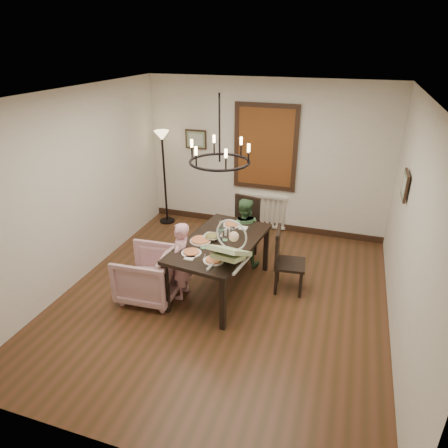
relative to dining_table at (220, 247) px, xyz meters
The scene contains 17 objects.
room_shell 0.72m from the dining_table, 57.47° to the left, with size 4.51×5.00×2.81m.
dining_table is the anchor object (origin of this frame).
chair_far 1.05m from the dining_table, 88.98° to the left, with size 0.46×0.46×1.04m, color black, non-canonical shape.
chair_right 1.04m from the dining_table, 17.69° to the left, with size 0.43×0.43×0.98m, color black, non-canonical shape.
armchair 1.09m from the dining_table, 151.40° to the right, with size 0.78×0.80×0.73m, color #CA9AA0.
elderly_woman 0.62m from the dining_table, 145.28° to the right, with size 0.35×0.23×0.95m, color #D395A3.
seated_man 0.85m from the dining_table, 81.43° to the left, with size 0.46×0.36×0.95m, color #416A3F.
baby_bouncer 0.68m from the dining_table, 59.42° to the right, with size 0.44×0.61×0.40m, color #B7CF8F, non-canonical shape.
salad_bowl 0.18m from the dining_table, 169.94° to the left, with size 0.28×0.28×0.07m, color white.
pizza_platter 0.30m from the dining_table, 158.62° to the right, with size 0.30×0.30×0.04m, color tan.
drinking_glass 0.16m from the dining_table, 51.88° to the right, with size 0.08×0.08×0.15m, color silver.
window_blinds 2.43m from the dining_table, 87.30° to the left, with size 1.00×0.03×1.40m, color brown.
radiator 2.31m from the dining_table, 87.32° to the left, with size 0.92×0.12×0.62m, color silver, non-canonical shape.
picture_back 2.75m from the dining_table, 118.72° to the left, with size 0.42×0.03×0.36m, color black.
picture_right 2.59m from the dining_table, 16.79° to the left, with size 0.42×0.03×0.36m, color black.
floor_lamp 2.66m from the dining_table, 132.62° to the left, with size 0.30×0.30×1.80m, color black, non-canonical shape.
chandelier 1.24m from the dining_table, 104.04° to the left, with size 0.80×0.80×0.04m, color black.
Camera 1 is at (1.49, -4.51, 3.40)m, focal length 32.00 mm.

